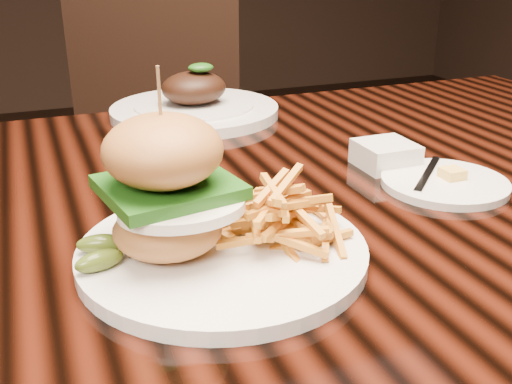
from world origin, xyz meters
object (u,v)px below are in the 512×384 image
object	(u,v)px
burger_plate	(216,213)
far_dish	(195,106)
chair_far	(156,143)
dining_table	(234,250)

from	to	relation	value
burger_plate	far_dish	bearing A→B (deg)	78.14
far_dish	chair_far	size ratio (longest dim) A/B	0.31
far_dish	chair_far	world-z (taller)	chair_far
far_dish	burger_plate	bearing A→B (deg)	-103.66
dining_table	burger_plate	size ratio (longest dim) A/B	5.67
burger_plate	chair_far	world-z (taller)	chair_far
burger_plate	far_dish	world-z (taller)	burger_plate
burger_plate	far_dish	xyz separation A→B (m)	(0.12, 0.51, -0.03)
dining_table	burger_plate	bearing A→B (deg)	-114.76
burger_plate	chair_far	xyz separation A→B (m)	(0.16, 1.03, -0.26)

